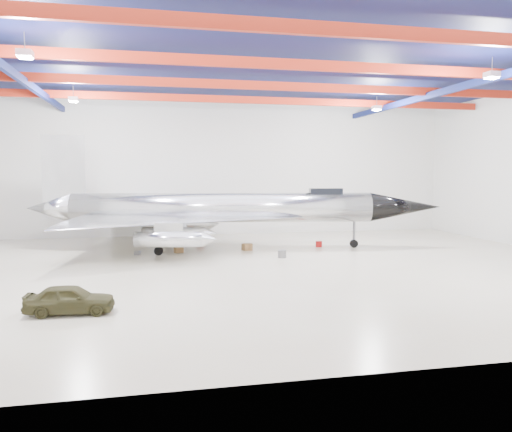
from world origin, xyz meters
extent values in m
plane|color=beige|center=(0.00, 0.00, 0.00)|extent=(40.00, 40.00, 0.00)
plane|color=silver|center=(0.00, 15.00, 5.50)|extent=(40.00, 0.00, 40.00)
plane|color=#0A0F38|center=(0.00, 0.00, 11.00)|extent=(40.00, 40.00, 0.00)
cube|color=#9C2111|center=(0.00, -9.00, 10.40)|extent=(39.50, 0.25, 0.50)
cube|color=#9C2111|center=(0.00, -3.00, 10.40)|extent=(39.50, 0.25, 0.50)
cube|color=#9C2111|center=(0.00, 3.00, 10.40)|extent=(39.50, 0.25, 0.50)
cube|color=#9C2111|center=(0.00, 9.00, 10.40)|extent=(39.50, 0.25, 0.50)
cube|color=#0D1752|center=(-12.00, 0.00, 10.10)|extent=(0.25, 29.50, 0.40)
cube|color=#0D1752|center=(12.00, 0.00, 10.10)|extent=(0.25, 29.50, 0.40)
cube|color=silver|center=(-10.00, -6.00, 9.70)|extent=(0.55, 0.55, 0.25)
cube|color=silver|center=(10.00, -6.00, 9.70)|extent=(0.55, 0.55, 0.25)
cube|color=silver|center=(-10.00, 6.00, 9.70)|extent=(0.55, 0.55, 0.25)
cube|color=silver|center=(10.00, 6.00, 9.70)|extent=(0.55, 0.55, 0.25)
cylinder|color=silver|center=(-0.66, 6.99, 2.83)|extent=(20.27, 5.08, 2.02)
cone|color=black|center=(11.81, 5.07, 2.83)|extent=(5.30, 2.77, 2.02)
cone|color=silver|center=(-12.14, 8.77, 2.83)|extent=(3.30, 2.46, 2.02)
cube|color=silver|center=(-11.14, 8.61, 5.45)|extent=(2.81, 0.55, 4.54)
cube|color=black|center=(6.32, 5.92, 3.89)|extent=(2.32, 1.14, 0.50)
cylinder|color=silver|center=(-4.51, 1.97, 1.41)|extent=(3.93, 1.48, 0.91)
cylinder|color=silver|center=(-4.12, 4.46, 1.41)|extent=(3.93, 1.48, 0.91)
cylinder|color=silver|center=(-3.20, 10.45, 1.41)|extent=(3.93, 1.48, 0.91)
cylinder|color=silver|center=(-2.81, 12.95, 1.41)|extent=(3.93, 1.48, 0.91)
cylinder|color=#59595B|center=(8.32, 5.61, 0.91)|extent=(0.18, 0.18, 1.82)
cylinder|color=black|center=(8.32, 5.61, 0.28)|extent=(0.59, 0.31, 0.57)
cylinder|color=#59595B|center=(-5.04, 5.12, 0.91)|extent=(0.18, 0.18, 1.82)
cylinder|color=black|center=(-5.04, 5.12, 0.28)|extent=(0.59, 0.31, 0.57)
cylinder|color=#59595B|center=(-4.27, 10.11, 0.91)|extent=(0.18, 0.18, 1.82)
cylinder|color=black|center=(-4.27, 10.11, 0.28)|extent=(0.59, 0.31, 0.57)
imported|color=#36341B|center=(-8.44, -7.52, 0.55)|extent=(3.27, 1.45, 1.09)
cube|color=olive|center=(-3.75, 5.88, 0.19)|extent=(0.65, 0.59, 0.37)
cube|color=maroon|center=(-2.12, 8.43, 0.15)|extent=(0.53, 0.48, 0.31)
cylinder|color=#59595B|center=(2.37, 2.63, 0.23)|extent=(0.61, 0.61, 0.46)
cube|color=olive|center=(0.85, 6.07, 0.22)|extent=(0.71, 0.62, 0.43)
cube|color=#59595B|center=(-6.37, 5.53, 0.12)|extent=(0.40, 0.35, 0.24)
cylinder|color=maroon|center=(6.05, 6.46, 0.20)|extent=(0.53, 0.53, 0.41)
cube|color=olive|center=(0.82, 6.04, 0.21)|extent=(0.72, 0.65, 0.42)
camera|label=1|loc=(-5.40, -26.65, 5.22)|focal=35.00mm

